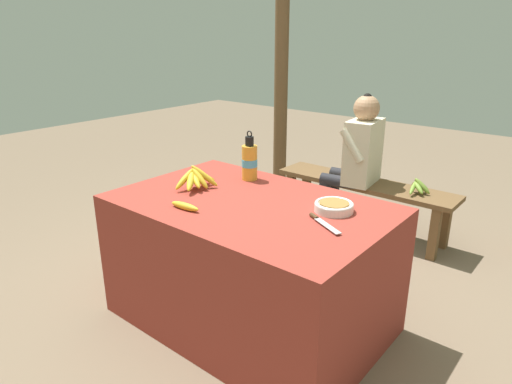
{
  "coord_description": "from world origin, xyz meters",
  "views": [
    {
      "loc": [
        1.4,
        -1.65,
        1.53
      ],
      "look_at": [
        -0.0,
        0.05,
        0.74
      ],
      "focal_mm": 32.0,
      "sensor_mm": 36.0,
      "label": 1
    }
  ],
  "objects_px": {
    "serving_bowl": "(334,206)",
    "seated_vendor": "(357,155)",
    "banana_bunch_ripe": "(196,178)",
    "support_post_near": "(282,50)",
    "water_bottle": "(250,161)",
    "banana_bunch_green": "(419,186)",
    "wooden_bench": "(364,190)",
    "loose_banana_front": "(185,206)",
    "knife": "(320,221)"
  },
  "relations": [
    {
      "from": "banana_bunch_green",
      "to": "support_post_near",
      "type": "relative_size",
      "value": 0.09
    },
    {
      "from": "loose_banana_front",
      "to": "support_post_near",
      "type": "relative_size",
      "value": 0.07
    },
    {
      "from": "loose_banana_front",
      "to": "knife",
      "type": "height_order",
      "value": "loose_banana_front"
    },
    {
      "from": "loose_banana_front",
      "to": "serving_bowl",
      "type": "bearing_deg",
      "value": 37.55
    },
    {
      "from": "banana_bunch_ripe",
      "to": "serving_bowl",
      "type": "xyz_separation_m",
      "value": [
        0.76,
        0.19,
        -0.04
      ]
    },
    {
      "from": "serving_bowl",
      "to": "seated_vendor",
      "type": "xyz_separation_m",
      "value": [
        -0.53,
        1.27,
        -0.1
      ]
    },
    {
      "from": "knife",
      "to": "support_post_near",
      "type": "bearing_deg",
      "value": 158.01
    },
    {
      "from": "banana_bunch_ripe",
      "to": "wooden_bench",
      "type": "xyz_separation_m",
      "value": [
        0.29,
        1.5,
        -0.42
      ]
    },
    {
      "from": "water_bottle",
      "to": "support_post_near",
      "type": "distance_m",
      "value": 1.93
    },
    {
      "from": "wooden_bench",
      "to": "seated_vendor",
      "type": "height_order",
      "value": "seated_vendor"
    },
    {
      "from": "wooden_bench",
      "to": "banana_bunch_green",
      "type": "bearing_deg",
      "value": 0.03
    },
    {
      "from": "banana_bunch_ripe",
      "to": "knife",
      "type": "distance_m",
      "value": 0.78
    },
    {
      "from": "banana_bunch_ripe",
      "to": "support_post_near",
      "type": "relative_size",
      "value": 0.1
    },
    {
      "from": "water_bottle",
      "to": "wooden_bench",
      "type": "bearing_deg",
      "value": 82.13
    },
    {
      "from": "banana_bunch_ripe",
      "to": "serving_bowl",
      "type": "bearing_deg",
      "value": 13.79
    },
    {
      "from": "loose_banana_front",
      "to": "wooden_bench",
      "type": "height_order",
      "value": "loose_banana_front"
    },
    {
      "from": "seated_vendor",
      "to": "support_post_near",
      "type": "height_order",
      "value": "support_post_near"
    },
    {
      "from": "wooden_bench",
      "to": "seated_vendor",
      "type": "xyz_separation_m",
      "value": [
        -0.06,
        -0.04,
        0.28
      ]
    },
    {
      "from": "wooden_bench",
      "to": "seated_vendor",
      "type": "relative_size",
      "value": 1.29
    },
    {
      "from": "serving_bowl",
      "to": "seated_vendor",
      "type": "distance_m",
      "value": 1.39
    },
    {
      "from": "water_bottle",
      "to": "loose_banana_front",
      "type": "relative_size",
      "value": 1.64
    },
    {
      "from": "seated_vendor",
      "to": "water_bottle",
      "type": "bearing_deg",
      "value": 78.06
    },
    {
      "from": "serving_bowl",
      "to": "water_bottle",
      "type": "bearing_deg",
      "value": 168.94
    },
    {
      "from": "seated_vendor",
      "to": "banana_bunch_ripe",
      "type": "bearing_deg",
      "value": 74.41
    },
    {
      "from": "banana_bunch_ripe",
      "to": "support_post_near",
      "type": "distance_m",
      "value": 2.16
    },
    {
      "from": "knife",
      "to": "support_post_near",
      "type": "height_order",
      "value": "support_post_near"
    },
    {
      "from": "banana_bunch_green",
      "to": "wooden_bench",
      "type": "bearing_deg",
      "value": -179.97
    },
    {
      "from": "loose_banana_front",
      "to": "wooden_bench",
      "type": "bearing_deg",
      "value": 86.68
    },
    {
      "from": "serving_bowl",
      "to": "banana_bunch_green",
      "type": "height_order",
      "value": "serving_bowl"
    },
    {
      "from": "wooden_bench",
      "to": "banana_bunch_green",
      "type": "relative_size",
      "value": 5.85
    },
    {
      "from": "banana_bunch_green",
      "to": "support_post_near",
      "type": "bearing_deg",
      "value": 165.2
    },
    {
      "from": "loose_banana_front",
      "to": "knife",
      "type": "bearing_deg",
      "value": 24.97
    },
    {
      "from": "knife",
      "to": "wooden_bench",
      "type": "relative_size",
      "value": 0.16
    },
    {
      "from": "loose_banana_front",
      "to": "knife",
      "type": "relative_size",
      "value": 0.8
    },
    {
      "from": "water_bottle",
      "to": "support_post_near",
      "type": "xyz_separation_m",
      "value": [
        -0.95,
        1.59,
        0.54
      ]
    },
    {
      "from": "knife",
      "to": "wooden_bench",
      "type": "xyz_separation_m",
      "value": [
        -0.5,
        1.47,
        -0.37
      ]
    },
    {
      "from": "water_bottle",
      "to": "banana_bunch_green",
      "type": "relative_size",
      "value": 1.2
    },
    {
      "from": "support_post_near",
      "to": "serving_bowl",
      "type": "bearing_deg",
      "value": -47.25
    },
    {
      "from": "banana_bunch_ripe",
      "to": "knife",
      "type": "xyz_separation_m",
      "value": [
        0.78,
        0.02,
        -0.05
      ]
    },
    {
      "from": "wooden_bench",
      "to": "banana_bunch_ripe",
      "type": "bearing_deg",
      "value": -100.8
    },
    {
      "from": "loose_banana_front",
      "to": "water_bottle",
      "type": "bearing_deg",
      "value": 96.34
    },
    {
      "from": "water_bottle",
      "to": "seated_vendor",
      "type": "relative_size",
      "value": 0.26
    },
    {
      "from": "loose_banana_front",
      "to": "banana_bunch_ripe",
      "type": "bearing_deg",
      "value": 125.94
    },
    {
      "from": "banana_bunch_ripe",
      "to": "water_bottle",
      "type": "distance_m",
      "value": 0.34
    },
    {
      "from": "banana_bunch_green",
      "to": "water_bottle",
      "type": "bearing_deg",
      "value": -116.09
    },
    {
      "from": "serving_bowl",
      "to": "wooden_bench",
      "type": "xyz_separation_m",
      "value": [
        -0.47,
        1.31,
        -0.38
      ]
    },
    {
      "from": "serving_bowl",
      "to": "banana_bunch_green",
      "type": "relative_size",
      "value": 0.78
    },
    {
      "from": "wooden_bench",
      "to": "water_bottle",
      "type": "bearing_deg",
      "value": -97.87
    },
    {
      "from": "serving_bowl",
      "to": "seated_vendor",
      "type": "height_order",
      "value": "seated_vendor"
    },
    {
      "from": "support_post_near",
      "to": "banana_bunch_green",
      "type": "bearing_deg",
      "value": -14.8
    }
  ]
}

